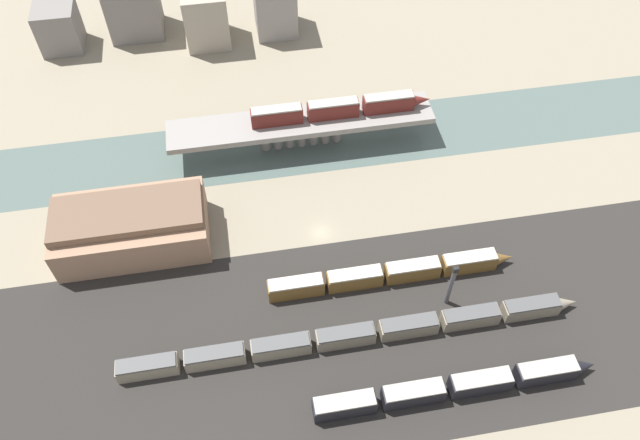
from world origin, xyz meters
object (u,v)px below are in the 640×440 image
Objects in this scene: train_on_bridge at (339,108)px; warehouse_building at (131,226)px; train_yard_near at (455,387)px; signal_tower at (451,285)px; train_yard_mid at (353,335)px; train_yard_far at (390,274)px.

train_on_bridge is 50.41m from warehouse_building.
train_yard_near is 1.68× the size of warehouse_building.
train_on_bridge is at bearing 104.56° from signal_tower.
train_yard_far is (9.49, 11.49, 0.18)m from train_yard_mid.
train_yard_near is at bearing -37.89° from warehouse_building.
train_yard_mid is 48.25m from warehouse_building.
train_yard_near is at bearing -103.08° from signal_tower.
warehouse_building is (-47.92, 17.53, 2.77)m from train_yard_far.
train_on_bridge reaches higher than train_yard_far.
signal_tower is at bearing -75.44° from train_on_bridge.
train_yard_near reaches higher than train_yard_mid.
train_yard_far reaches higher than train_yard_mid.
train_yard_mid is (-6.87, -50.64, -7.60)m from train_on_bridge.
signal_tower is (18.77, 4.82, 3.96)m from train_yard_mid.
warehouse_building is 2.56× the size of signal_tower.
signal_tower reaches higher than train_yard_far.
train_yard_far is at bearing 102.49° from train_yard_near.
train_yard_mid is 19.78m from signal_tower.
warehouse_building reaches higher than train_yard_mid.
train_yard_near is 19.28m from train_yard_mid.
train_yard_far is at bearing -86.17° from train_on_bridge.
signal_tower is at bearing -35.69° from train_yard_far.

